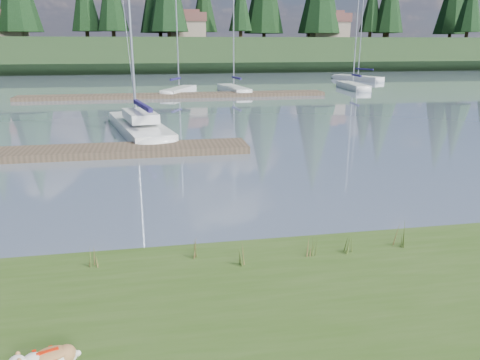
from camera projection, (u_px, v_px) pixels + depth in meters
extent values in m
plane|color=gray|center=(152.00, 98.00, 39.67)|extent=(200.00, 200.00, 0.00)
cube|color=#1D3017|center=(151.00, 55.00, 79.54)|extent=(200.00, 20.00, 5.00)
ellipsoid|color=#A8723F|center=(51.00, 354.00, 5.83)|extent=(0.52, 0.43, 0.11)
cube|color=silver|center=(139.00, 129.00, 24.13)|extent=(3.61, 8.61, 0.70)
ellipsoid|color=silver|center=(126.00, 117.00, 27.86)|extent=(2.27, 2.62, 0.70)
cube|color=#1B154D|center=(142.00, 106.00, 22.66)|extent=(0.99, 3.77, 0.20)
cube|color=silver|center=(140.00, 116.00, 23.50)|extent=(1.94, 3.26, 0.45)
cube|color=#4C3D2C|center=(54.00, 153.00, 19.12)|extent=(16.00, 2.00, 0.30)
cube|color=#4C3D2C|center=(176.00, 95.00, 39.97)|extent=(26.00, 2.20, 0.30)
cube|color=silver|center=(179.00, 91.00, 42.44)|extent=(3.57, 5.82, 0.70)
ellipsoid|color=silver|center=(190.00, 89.00, 45.14)|extent=(1.80, 1.96, 0.70)
cylinder|color=silver|center=(177.00, 32.00, 41.00)|extent=(0.12, 0.12, 9.10)
cube|color=#1B154D|center=(175.00, 79.00, 41.38)|extent=(1.13, 2.18, 0.20)
cube|color=silver|center=(234.00, 90.00, 43.65)|extent=(2.26, 6.54, 0.70)
ellipsoid|color=silver|center=(224.00, 87.00, 46.58)|extent=(1.61, 1.91, 0.70)
cylinder|color=silver|center=(234.00, 28.00, 42.09)|extent=(0.12, 0.12, 9.86)
cube|color=#1B154D|center=(237.00, 78.00, 42.51)|extent=(0.52, 2.55, 0.20)
cube|color=silver|center=(353.00, 87.00, 46.97)|extent=(1.98, 6.54, 0.70)
ellipsoid|color=silver|center=(343.00, 84.00, 50.05)|extent=(1.54, 1.87, 0.70)
cylinder|color=silver|center=(357.00, 29.00, 45.40)|extent=(0.12, 0.12, 9.94)
cube|color=#1B154D|center=(356.00, 75.00, 45.80)|extent=(0.41, 2.57, 0.20)
cube|color=silver|center=(358.00, 79.00, 57.68)|extent=(4.14, 6.97, 0.70)
ellipsoid|color=silver|center=(338.00, 77.00, 60.45)|extent=(2.12, 2.32, 0.70)
cylinder|color=silver|center=(361.00, 30.00, 56.06)|extent=(0.12, 0.12, 10.30)
cube|color=#1B154D|center=(364.00, 69.00, 56.59)|extent=(1.25, 2.61, 0.20)
cone|color=#475B23|center=(193.00, 247.00, 9.29)|extent=(0.03, 0.03, 0.47)
cone|color=brown|center=(199.00, 250.00, 9.25)|extent=(0.03, 0.03, 0.37)
cone|color=#475B23|center=(196.00, 245.00, 9.32)|extent=(0.03, 0.03, 0.51)
cone|color=brown|center=(200.00, 250.00, 9.30)|extent=(0.03, 0.03, 0.33)
cone|color=#475B23|center=(194.00, 250.00, 9.22)|extent=(0.03, 0.03, 0.42)
cone|color=#475B23|center=(238.00, 254.00, 8.95)|extent=(0.03, 0.03, 0.49)
cone|color=brown|center=(244.00, 257.00, 8.92)|extent=(0.03, 0.03, 0.39)
cone|color=#475B23|center=(241.00, 252.00, 8.98)|extent=(0.03, 0.03, 0.54)
cone|color=brown|center=(245.00, 257.00, 8.97)|extent=(0.03, 0.03, 0.34)
cone|color=#475B23|center=(240.00, 257.00, 8.89)|extent=(0.03, 0.03, 0.44)
cone|color=#475B23|center=(347.00, 241.00, 9.51)|extent=(0.03, 0.03, 0.49)
cone|color=brown|center=(354.00, 245.00, 9.48)|extent=(0.03, 0.03, 0.39)
cone|color=#475B23|center=(350.00, 240.00, 9.54)|extent=(0.03, 0.03, 0.54)
cone|color=brown|center=(354.00, 245.00, 9.53)|extent=(0.03, 0.03, 0.34)
cone|color=#475B23|center=(350.00, 244.00, 9.44)|extent=(0.03, 0.03, 0.44)
cone|color=#475B23|center=(90.00, 256.00, 8.96)|extent=(0.03, 0.03, 0.41)
cone|color=brown|center=(96.00, 259.00, 8.92)|extent=(0.03, 0.03, 0.32)
cone|color=#475B23|center=(94.00, 254.00, 8.99)|extent=(0.03, 0.03, 0.45)
cone|color=brown|center=(98.00, 259.00, 8.97)|extent=(0.03, 0.03, 0.28)
cone|color=#475B23|center=(91.00, 259.00, 8.89)|extent=(0.03, 0.03, 0.36)
cone|color=#475B23|center=(309.00, 246.00, 9.39)|extent=(0.03, 0.03, 0.39)
cone|color=brown|center=(315.00, 249.00, 9.36)|extent=(0.03, 0.03, 0.31)
cone|color=#475B23|center=(311.00, 245.00, 9.43)|extent=(0.03, 0.03, 0.43)
cone|color=brown|center=(316.00, 249.00, 9.41)|extent=(0.03, 0.03, 0.28)
cone|color=#475B23|center=(311.00, 249.00, 9.33)|extent=(0.03, 0.03, 0.35)
cone|color=#475B23|center=(399.00, 235.00, 9.79)|extent=(0.03, 0.03, 0.53)
cone|color=brown|center=(405.00, 238.00, 9.76)|extent=(0.03, 0.03, 0.42)
cone|color=#475B23|center=(401.00, 233.00, 9.82)|extent=(0.03, 0.03, 0.58)
cone|color=brown|center=(405.00, 238.00, 9.81)|extent=(0.03, 0.03, 0.37)
cone|color=#475B23|center=(401.00, 237.00, 9.73)|extent=(0.03, 0.03, 0.48)
cube|color=#33281C|center=(156.00, 261.00, 9.83)|extent=(60.00, 0.50, 0.14)
cylinder|color=#382619|center=(87.00, 34.00, 75.91)|extent=(0.60, 0.60, 1.80)
cylinder|color=#382619|center=(169.00, 33.00, 72.49)|extent=(0.60, 0.60, 1.80)
cylinder|color=#382619|center=(241.00, 34.00, 78.34)|extent=(0.60, 0.60, 1.80)
cone|color=black|center=(241.00, 2.00, 76.94)|extent=(3.96, 3.96, 9.00)
cylinder|color=#382619|center=(319.00, 34.00, 78.69)|extent=(0.60, 0.60, 1.80)
cylinder|color=#382619|center=(387.00, 34.00, 83.94)|extent=(0.60, 0.60, 1.80)
cylinder|color=#382619|center=(467.00, 34.00, 82.40)|extent=(0.60, 0.60, 1.80)
cone|color=black|center=(471.00, 0.00, 80.81)|extent=(4.62, 4.62, 10.50)
cube|color=gray|center=(4.00, 30.00, 71.82)|extent=(6.00, 5.00, 2.80)
cube|color=brown|center=(2.00, 15.00, 71.22)|extent=(6.30, 5.30, 1.40)
cube|color=brown|center=(1.00, 10.00, 71.00)|extent=(4.20, 3.60, 0.70)
cube|color=gray|center=(186.00, 31.00, 77.59)|extent=(6.00, 5.00, 2.80)
cube|color=brown|center=(186.00, 17.00, 77.00)|extent=(6.30, 5.30, 1.40)
cube|color=brown|center=(186.00, 12.00, 76.77)|extent=(4.20, 3.60, 0.70)
cube|color=gray|center=(328.00, 31.00, 79.84)|extent=(6.00, 5.00, 2.80)
cube|color=brown|center=(329.00, 18.00, 79.25)|extent=(6.30, 5.30, 1.40)
cube|color=brown|center=(329.00, 13.00, 79.02)|extent=(4.20, 3.60, 0.70)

